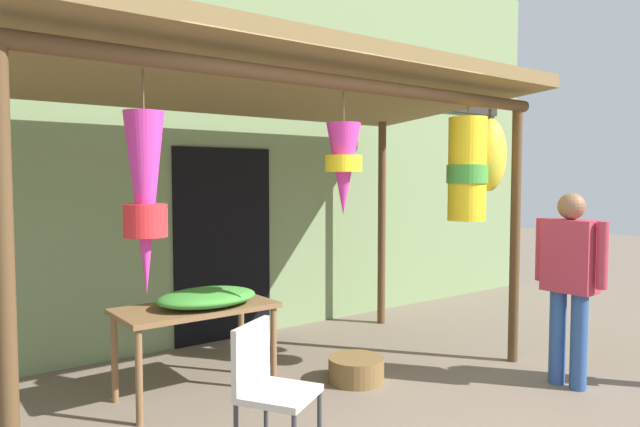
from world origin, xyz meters
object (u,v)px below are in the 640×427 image
(display_table, at_px, (196,317))
(folding_chair, at_px, (267,382))
(flower_heap_on_table, at_px, (210,297))
(wicker_basket_by_table, at_px, (356,369))
(customer_foreground, at_px, (570,274))

(display_table, xyz_separation_m, folding_chair, (-0.14, -1.25, -0.12))
(flower_heap_on_table, height_order, wicker_basket_by_table, flower_heap_on_table)
(flower_heap_on_table, distance_m, folding_chair, 1.23)
(flower_heap_on_table, bearing_deg, wicker_basket_by_table, -21.26)
(folding_chair, bearing_deg, customer_foreground, -8.04)
(flower_heap_on_table, relative_size, folding_chair, 0.93)
(display_table, distance_m, folding_chair, 1.27)
(display_table, height_order, folding_chair, folding_chair)
(flower_heap_on_table, distance_m, customer_foreground, 2.86)
(display_table, relative_size, folding_chair, 1.41)
(folding_chair, bearing_deg, display_table, 83.62)
(display_table, distance_m, customer_foreground, 2.99)
(folding_chair, height_order, customer_foreground, customer_foreground)
(flower_heap_on_table, height_order, customer_foreground, customer_foreground)
(wicker_basket_by_table, relative_size, customer_foreground, 0.29)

